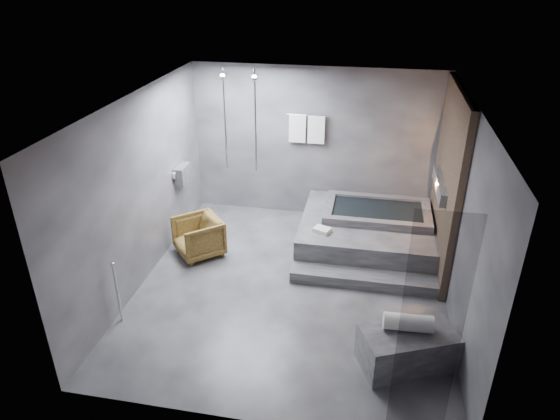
# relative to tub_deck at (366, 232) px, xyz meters

# --- Properties ---
(room) EXTENTS (5.00, 5.04, 2.82)m
(room) POSITION_rel_tub_deck_xyz_m (-0.65, -1.21, 1.48)
(room) COLOR #2D2D30
(room) RESTS_ON ground
(tub_deck) EXTENTS (2.20, 2.00, 0.50)m
(tub_deck) POSITION_rel_tub_deck_xyz_m (0.00, 0.00, 0.00)
(tub_deck) COLOR #323235
(tub_deck) RESTS_ON ground
(tub_step) EXTENTS (2.20, 0.36, 0.18)m
(tub_step) POSITION_rel_tub_deck_xyz_m (0.00, -1.18, -0.16)
(tub_step) COLOR #323235
(tub_step) RESTS_ON ground
(concrete_bench) EXTENTS (1.25, 0.99, 0.49)m
(concrete_bench) POSITION_rel_tub_deck_xyz_m (0.57, -2.77, -0.00)
(concrete_bench) COLOR #333336
(concrete_bench) RESTS_ON ground
(driftwood_chair) EXTENTS (1.00, 0.99, 0.65)m
(driftwood_chair) POSITION_rel_tub_deck_xyz_m (-2.72, -0.80, 0.08)
(driftwood_chair) COLOR #402C10
(driftwood_chair) RESTS_ON ground
(rolled_towel) EXTENTS (0.58, 0.23, 0.21)m
(rolled_towel) POSITION_rel_tub_deck_xyz_m (0.55, -2.73, 0.35)
(rolled_towel) COLOR white
(rolled_towel) RESTS_ON concrete_bench
(deck_towel) EXTENTS (0.31, 0.27, 0.07)m
(deck_towel) POSITION_rel_tub_deck_xyz_m (-0.71, -0.57, 0.28)
(deck_towel) COLOR silver
(deck_towel) RESTS_ON tub_deck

